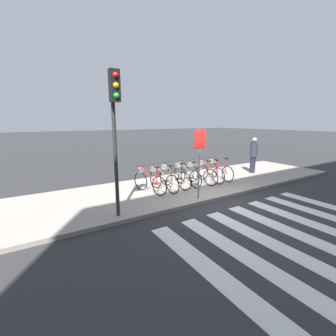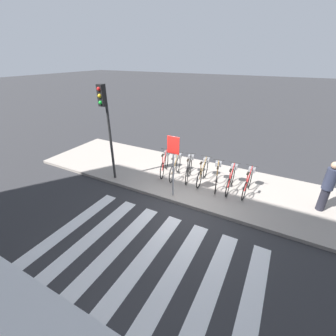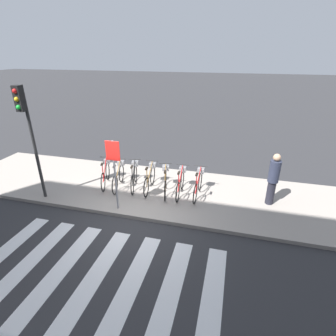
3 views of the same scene
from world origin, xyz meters
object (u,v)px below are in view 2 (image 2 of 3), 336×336
parked_bicycle_2 (189,168)px  parked_bicycle_0 (165,163)px  parked_bicycle_4 (217,176)px  parked_bicycle_6 (248,182)px  parked_bicycle_5 (231,178)px  parked_bicycle_1 (176,166)px  parked_bicycle_3 (203,171)px  traffic_light (106,115)px  pedestrian (328,186)px  sign_post (173,157)px

parked_bicycle_2 → parked_bicycle_0: bearing=-177.5°
parked_bicycle_4 → parked_bicycle_6: size_ratio=0.98×
parked_bicycle_2 → parked_bicycle_5: bearing=-1.8°
parked_bicycle_0 → parked_bicycle_1: (0.56, -0.06, 0.00)m
parked_bicycle_4 → parked_bicycle_5: (0.54, 0.04, 0.00)m
parked_bicycle_3 → parked_bicycle_6: same height
parked_bicycle_6 → traffic_light: 5.84m
parked_bicycle_6 → pedestrian: (2.39, 0.05, 0.49)m
parked_bicycle_2 → parked_bicycle_5: (1.77, -0.06, 0.00)m
parked_bicycle_2 → parked_bicycle_3: 0.62m
parked_bicycle_2 → parked_bicycle_3: size_ratio=0.98×
parked_bicycle_0 → parked_bicycle_4: 2.36m
parked_bicycle_5 → pedestrian: bearing=1.6°
parked_bicycle_5 → parked_bicycle_4: bearing=-175.9°
sign_post → parked_bicycle_1: bearing=112.4°
parked_bicycle_3 → pedestrian: 4.19m
parked_bicycle_1 → parked_bicycle_5: bearing=1.3°
parked_bicycle_6 → parked_bicycle_1: bearing=-178.2°
parked_bicycle_1 → traffic_light: bearing=-146.2°
parked_bicycle_3 → parked_bicycle_5: bearing=-3.4°
parked_bicycle_5 → pedestrian: (3.01, 0.09, 0.49)m
parked_bicycle_3 → traffic_light: bearing=-154.8°
parked_bicycle_3 → pedestrian: size_ratio=0.94×
parked_bicycle_1 → pedestrian: (5.35, 0.14, 0.49)m
parked_bicycle_4 → sign_post: bearing=-130.0°
parked_bicycle_0 → traffic_light: traffic_light is taller
parked_bicycle_5 → traffic_light: size_ratio=0.44×
parked_bicycle_1 → parked_bicycle_6: same height
pedestrian → parked_bicycle_0: bearing=-179.2°
sign_post → pedestrian: bearing=18.2°
parked_bicycle_3 → parked_bicycle_6: bearing=-0.9°
parked_bicycle_0 → parked_bicycle_5: size_ratio=0.96×
parked_bicycle_3 → parked_bicycle_1: bearing=-174.2°
parked_bicycle_2 → parked_bicycle_6: size_ratio=0.97×
parked_bicycle_2 → sign_post: size_ratio=0.71×
parked_bicycle_2 → parked_bicycle_6: (2.39, -0.02, 0.00)m
parked_bicycle_0 → pedestrian: size_ratio=0.91×
parked_bicycle_3 → parked_bicycle_6: 1.78m
parked_bicycle_1 → parked_bicycle_4: size_ratio=1.01×
parked_bicycle_1 → parked_bicycle_2: 0.58m
parked_bicycle_5 → sign_post: bearing=-139.8°
parked_bicycle_1 → parked_bicycle_2: bearing=10.9°
parked_bicycle_3 → parked_bicycle_4: size_ratio=1.02×
parked_bicycle_6 → pedestrian: size_ratio=0.94×
parked_bicycle_6 → pedestrian: pedestrian is taller
parked_bicycle_0 → sign_post: size_ratio=0.70×
sign_post → traffic_light: bearing=-179.0°
parked_bicycle_3 → parked_bicycle_5: (1.15, -0.07, 0.00)m
parked_bicycle_1 → parked_bicycle_4: bearing=0.5°
sign_post → parked_bicycle_5: bearing=40.2°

